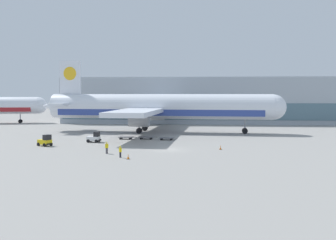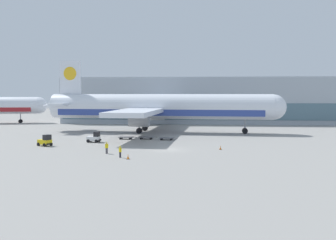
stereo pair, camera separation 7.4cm
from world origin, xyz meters
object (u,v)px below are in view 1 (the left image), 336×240
object	(u,v)px
baggage_tug_mid	(94,138)
traffic_cone_far	(220,147)
baggage_tug_foreground	(45,141)
airplane_main	(156,108)
ground_crew_far	(107,147)
traffic_cone_near	(128,157)
ground_crew_near	(120,151)
baggage_dolly_lead	(126,137)
baggage_dolly_third	(167,138)
baggage_dolly_second	(146,137)

from	to	relation	value
baggage_tug_mid	traffic_cone_far	distance (m)	24.28
traffic_cone_far	baggage_tug_foreground	bearing A→B (deg)	176.72
baggage_tug_mid	airplane_main	bearing A→B (deg)	67.28
airplane_main	baggage_tug_foreground	size ratio (longest dim) A/B	20.65
baggage_tug_foreground	ground_crew_far	xyz separation A→B (m)	(12.75, -7.32, 0.19)
ground_crew_far	traffic_cone_near	size ratio (longest dim) A/B	2.34
baggage_tug_mid	baggage_tug_foreground	bearing A→B (deg)	-137.67
ground_crew_near	baggage_dolly_lead	bearing A→B (deg)	-40.83
traffic_cone_near	traffic_cone_far	distance (m)	16.75
traffic_cone_far	ground_crew_far	bearing A→B (deg)	-162.35
baggage_tug_foreground	baggage_dolly_third	bearing A→B (deg)	54.55
baggage_dolly_lead	baggage_dolly_third	distance (m)	8.28
baggage_dolly_third	ground_crew_far	xyz separation A→B (m)	(-7.67, -17.38, 0.67)
baggage_tug_foreground	baggage_dolly_third	world-z (taller)	baggage_tug_foreground
baggage_tug_foreground	baggage_tug_mid	xyz separation A→B (m)	(7.17, 5.61, 0.00)
traffic_cone_far	ground_crew_near	bearing A→B (deg)	-148.78
baggage_dolly_third	ground_crew_far	size ratio (longest dim) A/B	2.09
airplane_main	traffic_cone_near	distance (m)	36.54
baggage_dolly_second	ground_crew_near	size ratio (longest dim) A/B	2.19
baggage_tug_foreground	traffic_cone_far	bearing A→B (deg)	25.07
baggage_tug_foreground	baggage_dolly_lead	world-z (taller)	baggage_tug_foreground
ground_crew_far	traffic_cone_far	distance (m)	18.44
ground_crew_near	baggage_tug_mid	bearing A→B (deg)	-22.60
baggage_dolly_third	airplane_main	bearing A→B (deg)	109.59
airplane_main	baggage_dolly_lead	distance (m)	15.37
baggage_dolly_third	traffic_cone_near	xyz separation A→B (m)	(-3.52, -21.85, -0.01)
baggage_dolly_lead	ground_crew_far	distance (m)	18.04
baggage_dolly_lead	ground_crew_near	distance (m)	21.65
baggage_dolly_lead	traffic_cone_far	size ratio (longest dim) A/B	5.36
baggage_tug_mid	baggage_dolly_lead	size ratio (longest dim) A/B	0.68
baggage_tug_mid	baggage_dolly_second	bearing A→B (deg)	35.04
ground_crew_near	baggage_dolly_third	bearing A→B (deg)	-63.06
airplane_main	baggage_tug_mid	distance (m)	21.60
airplane_main	baggage_dolly_third	world-z (taller)	airplane_main
baggage_dolly_third	baggage_dolly_lead	bearing A→B (deg)	-179.41
baggage_tug_foreground	baggage_tug_mid	bearing A→B (deg)	66.37
baggage_dolly_lead	ground_crew_near	size ratio (longest dim) A/B	2.19
ground_crew_near	ground_crew_far	size ratio (longest dim) A/B	0.95
baggage_dolly_lead	baggage_tug_foreground	bearing A→B (deg)	-133.60
baggage_tug_mid	ground_crew_far	size ratio (longest dim) A/B	1.42
baggage_tug_mid	baggage_dolly_second	xyz separation A→B (m)	(9.10, 5.41, -0.49)
ground_crew_near	baggage_tug_foreground	bearing A→B (deg)	5.70
traffic_cone_near	traffic_cone_far	world-z (taller)	traffic_cone_near
baggage_tug_mid	ground_crew_far	distance (m)	14.08
ground_crew_near	traffic_cone_near	bearing A→B (deg)	-179.61
airplane_main	traffic_cone_near	world-z (taller)	airplane_main
baggage_tug_foreground	traffic_cone_far	xyz separation A→B (m)	(30.31, -1.74, -0.53)
airplane_main	baggage_tug_mid	bearing A→B (deg)	-113.43
baggage_dolly_lead	traffic_cone_near	xyz separation A→B (m)	(4.74, -22.50, -0.01)
airplane_main	traffic_cone_far	distance (m)	29.90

